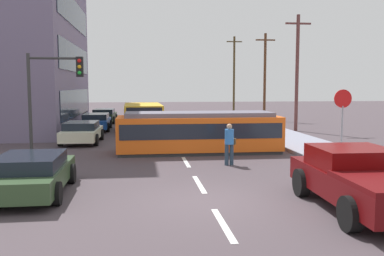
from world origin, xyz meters
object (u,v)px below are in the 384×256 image
utility_pole_far (265,75)px  parked_sedan_far (96,121)px  parked_sedan_near (31,174)px  utility_pole_distant (234,73)px  parked_sedan_furthest (104,115)px  traffic_light_mast (52,86)px  city_bus (143,116)px  stop_sign (343,109)px  streetcar_tram (199,132)px  pickup_truck_parked (360,179)px  utility_pole_mid (297,71)px  parked_sedan_mid (82,132)px  pedestrian_crossing (229,142)px

utility_pole_far → parked_sedan_far: bearing=-153.4°
parked_sedan_near → utility_pole_distant: bearing=68.6°
parked_sedan_furthest → traffic_light_mast: (-0.57, -18.33, 2.53)m
parked_sedan_far → utility_pole_far: 16.63m
traffic_light_mast → utility_pole_distant: size_ratio=0.51×
city_bus → stop_sign: (8.17, -12.95, 1.11)m
parked_sedan_near → parked_sedan_far: (0.03, 18.03, 0.00)m
utility_pole_distant → parked_sedan_far: bearing=-128.3°
streetcar_tram → parked_sedan_near: streetcar_tram is taller
traffic_light_mast → parked_sedan_near: bearing=-85.3°
streetcar_tram → parked_sedan_furthest: (-5.83, 16.78, -0.37)m
city_bus → parked_sedan_far: 3.51m
pickup_truck_parked → parked_sedan_furthest: bearing=108.0°
parked_sedan_far → stop_sign: 18.18m
streetcar_tram → utility_pole_far: (8.63, 18.09, 3.14)m
utility_pole_mid → utility_pole_far: utility_pole_mid is taller
parked_sedan_far → utility_pole_distant: utility_pole_distant is taller
streetcar_tram → stop_sign: (5.59, -3.20, 1.20)m
streetcar_tram → parked_sedan_far: size_ratio=1.67×
city_bus → parked_sedan_furthest: city_bus is taller
parked_sedan_near → stop_sign: 12.31m
parked_sedan_far → traffic_light_mast: 12.62m
parked_sedan_mid → streetcar_tram: bearing=-33.5°
pickup_truck_parked → streetcar_tram: bearing=105.9°
parked_sedan_near → stop_sign: (11.53, 4.03, 1.57)m
pedestrian_crossing → parked_sedan_mid: size_ratio=0.39×
stop_sign → utility_pole_mid: size_ratio=0.36×
parked_sedan_furthest → utility_pole_mid: size_ratio=0.56×
pedestrian_crossing → parked_sedan_far: 15.73m
pedestrian_crossing → utility_pole_mid: (7.31, 12.00, 3.24)m
stop_sign → utility_pole_mid: 12.19m
traffic_light_mast → pickup_truck_parked: bearing=-42.0°
parked_sedan_furthest → utility_pole_distant: utility_pole_distant is taller
parked_sedan_far → streetcar_tram: bearing=-61.4°
stop_sign → utility_pole_far: (3.04, 21.29, 1.94)m
city_bus → utility_pole_mid: bearing=-6.3°
streetcar_tram → traffic_light_mast: bearing=-166.4°
pickup_truck_parked → pedestrian_crossing: bearing=107.6°
parked_sedan_near → parked_sedan_far: 18.03m
parked_sedan_furthest → utility_pole_distant: 18.65m
city_bus → pedestrian_crossing: size_ratio=3.55×
city_bus → pedestrian_crossing: bearing=-75.8°
streetcar_tram → parked_sedan_near: size_ratio=1.78×
parked_sedan_furthest → stop_sign: (11.42, -19.99, 1.57)m
city_bus → utility_pole_far: (11.21, 8.34, 3.05)m
utility_pole_mid → stop_sign: bearing=-101.9°
city_bus → parked_sedan_near: city_bus is taller
utility_pole_mid → traffic_light_mast: bearing=-145.1°
parked_sedan_far → utility_pole_distant: bearing=51.7°
traffic_light_mast → parked_sedan_mid: bearing=85.6°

